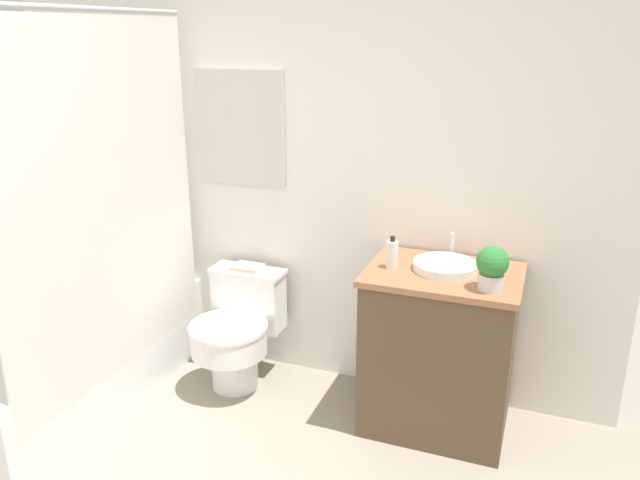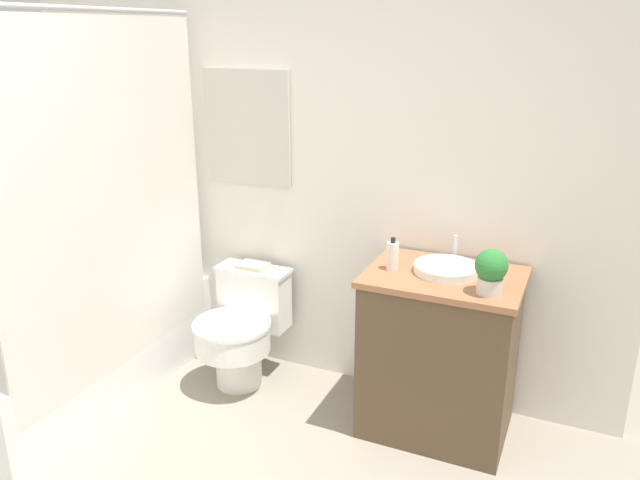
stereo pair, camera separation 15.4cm
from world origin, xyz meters
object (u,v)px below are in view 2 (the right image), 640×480
at_px(potted_plant, 491,270).
at_px(book_on_tank, 253,266).
at_px(sink, 446,268).
at_px(soap_bottle, 393,256).
at_px(toilet, 242,329).

xyz_separation_m(potted_plant, book_on_tank, (-1.32, 0.29, -0.29)).
distance_m(sink, soap_bottle, 0.25).
distance_m(soap_bottle, book_on_tank, 0.92).
distance_m(sink, potted_plant, 0.29).
xyz_separation_m(sink, soap_bottle, (-0.24, -0.06, 0.05)).
bearing_deg(book_on_tank, soap_bottle, -12.26).
bearing_deg(book_on_tank, sink, -6.47).
xyz_separation_m(toilet, potted_plant, (1.32, -0.14, 0.61)).
bearing_deg(sink, potted_plant, -36.35).
bearing_deg(potted_plant, toilet, 173.91).
height_order(potted_plant, book_on_tank, potted_plant).
height_order(toilet, sink, sink).
height_order(sink, book_on_tank, sink).
bearing_deg(sink, toilet, -178.82).
bearing_deg(toilet, soap_bottle, -2.62).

